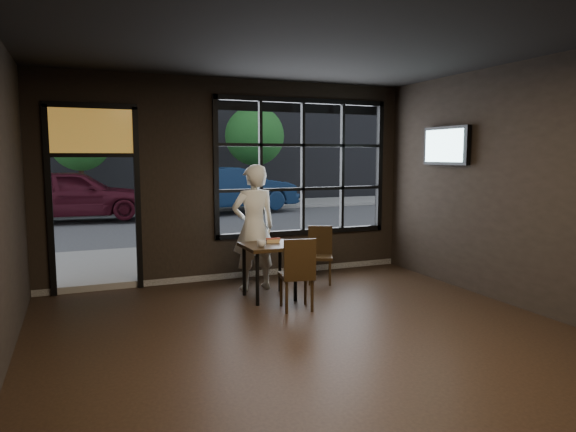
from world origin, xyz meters
name	(u,v)px	position (x,y,z in m)	size (l,w,h in m)	color
floor	(334,355)	(0.00, 0.00, -0.01)	(6.00, 7.00, 0.02)	black
ceiling	(337,25)	(0.00, 0.00, 3.21)	(6.00, 7.00, 0.02)	black
wall_right	(560,189)	(3.00, 0.00, 1.60)	(0.04, 7.00, 3.20)	black
window_frame	(303,167)	(1.20, 3.50, 1.80)	(3.06, 0.12, 2.28)	black
stained_transom	(92,131)	(-2.10, 3.50, 2.35)	(1.20, 0.06, 0.70)	orange
street_asphalt	(126,194)	(0.00, 24.00, -0.02)	(60.00, 41.00, 0.04)	#545456
building_across	(122,44)	(0.00, 23.00, 7.50)	(28.00, 12.00, 15.00)	#5B5956
cafe_table	(269,271)	(0.11, 2.19, 0.39)	(0.71, 0.71, 0.77)	black
chair_near	(296,273)	(0.26, 1.57, 0.48)	(0.41, 0.41, 0.95)	black
chair_window	(320,255)	(1.14, 2.69, 0.44)	(0.38, 0.38, 0.89)	black
man	(254,227)	(0.07, 2.75, 0.93)	(0.68, 0.45, 1.87)	silver
hotdog	(273,241)	(0.21, 2.29, 0.80)	(0.20, 0.08, 0.06)	tan
cup	(262,243)	(-0.05, 2.03, 0.81)	(0.12, 0.12, 0.10)	silver
tv	(446,146)	(2.93, 1.99, 2.14)	(0.11, 1.00, 0.58)	black
navy_car	(233,189)	(2.64, 12.72, 0.85)	(1.59, 4.56, 1.50)	#0E2344
maroon_car	(74,194)	(-2.45, 12.18, 0.85)	(1.78, 4.43, 1.51)	#450E1A
tree_left	(80,141)	(-2.19, 15.03, 2.49)	(2.07, 2.07, 3.53)	#332114
tree_right	(255,136)	(4.07, 14.55, 2.74)	(2.28, 2.28, 3.89)	#332114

